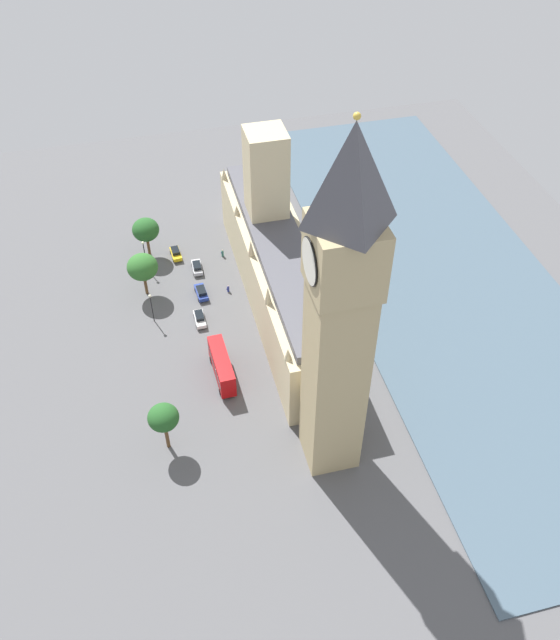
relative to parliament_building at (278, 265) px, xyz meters
The scene contains 16 objects.
ground_plane 8.45m from the parliament_building, 36.20° to the left, with size 140.64×140.64×0.00m, color #565659.
river_thames 33.71m from the parliament_building, behind, with size 41.20×126.58×0.25m, color #475B6B.
parliament_building is the anchor object (origin of this frame).
clock_tower 40.77m from the parliament_building, 88.39° to the left, with size 8.28×8.28×54.81m.
car_yellow_cab_corner 25.37m from the parliament_building, 45.77° to the right, with size 2.09×4.37×1.74m.
car_silver_trailing 19.44m from the parliament_building, 41.61° to the right, with size 1.93×4.45×1.74m.
car_blue_near_tower 16.24m from the parliament_building, 17.67° to the right, with size 2.17×4.69×1.74m.
car_white_opposite_hall 17.11m from the parliament_building, ahead, with size 1.85×4.46×1.74m.
double_decker_bus_by_river_gate 22.23m from the parliament_building, 50.44° to the left, with size 2.96×10.58×4.75m.
pedestrian_midblock 12.25m from the parliament_building, 26.60° to the right, with size 0.62×0.54×1.49m.
pedestrian_far_end 18.65m from the parliament_building, 62.95° to the right, with size 0.65×0.69×1.65m.
plane_tree_under_trees 29.46m from the parliament_building, 41.35° to the right, with size 5.31×5.31×8.44m.
plane_tree_kerbside 25.08m from the parliament_building, 17.85° to the right, with size 5.71×5.71×8.81m.
plane_tree_leading 37.46m from the parliament_building, 49.60° to the left, with size 4.63×4.63×8.97m.
street_lamp_slot_10 23.64m from the parliament_building, ahead, with size 0.56×0.56×6.36m.
street_lamp_slot_11 27.59m from the parliament_building, 32.73° to the right, with size 0.56×0.56×6.80m.
Camera 1 is at (20.45, 89.52, 84.28)m, focal length 37.53 mm.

